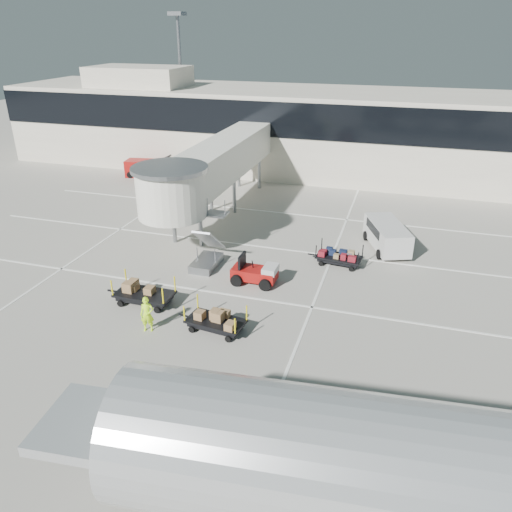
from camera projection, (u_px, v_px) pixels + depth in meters
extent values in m
plane|color=#B4B0A1|center=(196.00, 309.00, 26.98)|extent=(140.00, 140.00, 0.00)
cube|color=white|center=(209.00, 291.00, 28.71)|extent=(40.00, 0.15, 0.02)
cube|color=white|center=(247.00, 245.00, 34.78)|extent=(40.00, 0.15, 0.02)
cube|color=white|center=(273.00, 212.00, 40.84)|extent=(40.00, 0.15, 0.02)
cube|color=white|center=(335.00, 249.00, 34.05)|extent=(0.15, 30.00, 0.02)
cube|color=white|center=(127.00, 224.00, 38.30)|extent=(0.15, 30.00, 0.02)
cube|color=beige|center=(309.00, 131.00, 51.28)|extent=(64.00, 12.00, 8.00)
cube|color=black|center=(297.00, 121.00, 45.20)|extent=(64.00, 0.12, 3.20)
cube|color=beige|center=(139.00, 76.00, 52.21)|extent=(10.00, 6.00, 2.00)
cylinder|color=gray|center=(181.00, 86.00, 57.51)|extent=(0.36, 0.36, 15.00)
cube|color=gray|center=(177.00, 14.00, 54.34)|extent=(1.60, 1.60, 0.40)
cube|color=silver|center=(222.00, 160.00, 39.22)|extent=(3.00, 18.00, 2.80)
cylinder|color=silver|center=(171.00, 193.00, 31.42)|extent=(4.40, 4.40, 3.00)
cylinder|color=gray|center=(170.00, 169.00, 30.75)|extent=(4.80, 4.80, 0.25)
cylinder|color=gray|center=(174.00, 223.00, 34.63)|extent=(0.28, 0.28, 2.90)
cylinder|color=gray|center=(201.00, 226.00, 34.10)|extent=(0.28, 0.28, 2.90)
cylinder|color=gray|center=(211.00, 193.00, 40.69)|extent=(0.28, 0.28, 2.90)
cylinder|color=gray|center=(234.00, 195.00, 40.16)|extent=(0.28, 0.28, 2.90)
cylinder|color=gray|center=(239.00, 171.00, 46.76)|extent=(0.28, 0.28, 2.90)
cylinder|color=gray|center=(259.00, 173.00, 46.23)|extent=(0.28, 0.28, 2.90)
cube|color=gray|center=(206.00, 263.00, 31.58)|extent=(1.40, 2.60, 0.50)
cube|color=gray|center=(209.00, 240.00, 31.53)|extent=(1.20, 2.60, 2.06)
cube|color=gray|center=(216.00, 214.00, 32.21)|extent=(1.40, 1.20, 0.12)
cube|color=maroon|center=(254.00, 274.00, 29.47)|extent=(2.65, 1.31, 0.66)
cube|color=silver|center=(270.00, 269.00, 29.01)|extent=(0.79, 1.22, 0.38)
cube|color=black|center=(242.00, 262.00, 29.41)|extent=(0.15, 1.10, 0.99)
cylinder|color=black|center=(236.00, 280.00, 29.21)|extent=(0.71, 0.29, 0.70)
cylinder|color=black|center=(244.00, 270.00, 30.44)|extent=(0.71, 0.29, 0.70)
cylinder|color=black|center=(265.00, 285.00, 28.72)|extent=(0.71, 0.29, 0.70)
cylinder|color=black|center=(272.00, 274.00, 29.95)|extent=(0.71, 0.29, 0.70)
cube|color=black|center=(339.00, 257.00, 31.74)|extent=(2.95, 1.71, 0.11)
cube|color=black|center=(339.00, 260.00, 31.81)|extent=(2.65, 1.47, 0.23)
cube|color=black|center=(313.00, 255.00, 32.42)|extent=(0.66, 0.15, 0.07)
cylinder|color=black|center=(321.00, 264.00, 31.72)|extent=(0.33, 0.17, 0.32)
cylinder|color=black|center=(326.00, 256.00, 32.77)|extent=(0.33, 0.17, 0.32)
cylinder|color=black|center=(351.00, 269.00, 31.01)|extent=(0.33, 0.17, 0.32)
cylinder|color=black|center=(356.00, 261.00, 32.06)|extent=(0.33, 0.17, 0.32)
cylinder|color=black|center=(316.00, 251.00, 31.52)|extent=(0.07, 0.07, 0.84)
cylinder|color=black|center=(322.00, 244.00, 32.57)|extent=(0.07, 0.07, 0.84)
cylinder|color=black|center=(358.00, 259.00, 30.55)|extent=(0.07, 0.07, 0.84)
cylinder|color=black|center=(363.00, 251.00, 31.60)|extent=(0.07, 0.07, 0.84)
cube|color=#111B37|center=(342.00, 257.00, 31.24)|extent=(0.38, 0.36, 0.29)
cube|color=#111B37|center=(328.00, 251.00, 32.13)|extent=(0.41, 0.31, 0.31)
cube|color=#90764E|center=(346.00, 254.00, 31.60)|extent=(0.48, 0.33, 0.34)
cube|color=#55555A|center=(353.00, 256.00, 31.37)|extent=(0.49, 0.34, 0.31)
cube|color=#90764E|center=(344.00, 256.00, 31.41)|extent=(0.39, 0.31, 0.29)
cube|color=#111B37|center=(330.00, 253.00, 31.92)|extent=(0.45, 0.39, 0.24)
cube|color=#111B37|center=(351.00, 253.00, 31.70)|extent=(0.50, 0.42, 0.41)
cube|color=#90764E|center=(339.00, 256.00, 31.47)|extent=(0.46, 0.36, 0.31)
cube|color=#90764E|center=(344.00, 258.00, 31.18)|extent=(0.38, 0.37, 0.32)
cube|color=#55555A|center=(351.00, 255.00, 31.44)|extent=(0.40, 0.40, 0.35)
cube|color=#111B37|center=(338.00, 254.00, 31.70)|extent=(0.40, 0.36, 0.33)
cube|color=black|center=(216.00, 321.00, 24.89)|extent=(3.07, 1.80, 0.12)
cube|color=black|center=(216.00, 324.00, 24.96)|extent=(2.76, 1.55, 0.24)
cube|color=black|center=(185.00, 316.00, 25.61)|extent=(0.69, 0.16, 0.08)
cylinder|color=black|center=(192.00, 329.00, 24.88)|extent=(0.34, 0.18, 0.33)
cylinder|color=black|center=(205.00, 317.00, 25.96)|extent=(0.34, 0.18, 0.33)
cylinder|color=black|center=(228.00, 339.00, 24.12)|extent=(0.34, 0.18, 0.33)
cylinder|color=black|center=(240.00, 325.00, 25.21)|extent=(0.34, 0.18, 0.33)
cylinder|color=yellow|center=(184.00, 314.00, 24.67)|extent=(0.07, 0.07, 0.88)
cylinder|color=yellow|center=(198.00, 302.00, 25.76)|extent=(0.07, 0.07, 0.88)
cylinder|color=yellow|center=(235.00, 327.00, 23.64)|extent=(0.07, 0.07, 0.88)
cylinder|color=yellow|center=(247.00, 313.00, 24.73)|extent=(0.07, 0.07, 0.88)
cube|color=#9A7C4A|center=(223.00, 322.00, 24.31)|extent=(0.59, 0.52, 0.46)
cube|color=#9A7C4A|center=(231.00, 315.00, 24.85)|extent=(0.67, 0.60, 0.46)
cube|color=#9A7C4A|center=(221.00, 315.00, 24.87)|extent=(0.49, 0.53, 0.42)
cube|color=#9A7C4A|center=(214.00, 315.00, 24.78)|extent=(0.48, 0.54, 0.54)
cube|color=#9A7C4A|center=(200.00, 312.00, 25.20)|extent=(0.50, 0.41, 0.38)
cube|color=black|center=(144.00, 294.00, 27.30)|extent=(3.19, 1.61, 0.13)
cube|color=black|center=(145.00, 297.00, 27.38)|extent=(2.87, 1.37, 0.26)
cube|color=black|center=(114.00, 291.00, 27.89)|extent=(0.74, 0.09, 0.08)
cylinder|color=black|center=(120.00, 303.00, 27.15)|extent=(0.36, 0.15, 0.36)
cylinder|color=black|center=(134.00, 291.00, 28.38)|extent=(0.36, 0.15, 0.36)
cylinder|color=black|center=(157.00, 310.00, 26.55)|extent=(0.36, 0.15, 0.36)
cylinder|color=black|center=(169.00, 297.00, 27.78)|extent=(0.36, 0.15, 0.36)
cylinder|color=yellow|center=(112.00, 288.00, 26.89)|extent=(0.07, 0.07, 0.95)
cylinder|color=yellow|center=(126.00, 277.00, 28.13)|extent=(0.07, 0.07, 0.95)
cylinder|color=yellow|center=(163.00, 297.00, 26.06)|extent=(0.07, 0.07, 0.95)
cylinder|color=yellow|center=(175.00, 284.00, 27.30)|extent=(0.07, 0.07, 0.95)
cube|color=#9A7C4A|center=(162.00, 289.00, 27.28)|extent=(0.47, 0.49, 0.42)
cube|color=#9A7C4A|center=(125.00, 290.00, 27.08)|extent=(0.48, 0.50, 0.51)
cube|color=#9A7C4A|center=(161.00, 293.00, 26.81)|extent=(0.56, 0.51, 0.48)
cube|color=#9A7C4A|center=(139.00, 283.00, 27.66)|extent=(0.65, 0.52, 0.57)
imported|color=#BEFF1A|center=(147.00, 314.00, 24.70)|extent=(0.79, 0.63, 1.88)
cube|color=silver|center=(387.00, 235.00, 33.75)|extent=(3.53, 5.11, 1.53)
cube|color=silver|center=(377.00, 227.00, 35.80)|extent=(1.90, 1.17, 0.89)
cube|color=black|center=(387.00, 228.00, 33.77)|extent=(2.90, 3.47, 0.61)
cylinder|color=black|center=(379.00, 254.00, 32.56)|extent=(0.47, 0.71, 0.67)
cylinder|color=black|center=(407.00, 253.00, 32.69)|extent=(0.47, 0.71, 0.67)
cylinder|color=black|center=(366.00, 236.00, 35.41)|extent=(0.47, 0.71, 0.67)
cylinder|color=black|center=(392.00, 235.00, 35.54)|extent=(0.47, 0.71, 0.67)
cube|color=maroon|center=(147.00, 168.00, 50.02)|extent=(4.39, 2.39, 1.64)
cube|color=black|center=(164.00, 159.00, 49.34)|extent=(1.28, 1.68, 0.58)
cylinder|color=black|center=(130.00, 175.00, 49.73)|extent=(0.69, 0.37, 0.66)
cylinder|color=black|center=(136.00, 171.00, 51.11)|extent=(0.69, 0.37, 0.66)
cylinder|color=black|center=(160.00, 176.00, 49.35)|extent=(0.69, 0.37, 0.66)
cylinder|color=black|center=(165.00, 172.00, 50.72)|extent=(0.69, 0.37, 0.66)
cylinder|color=silver|center=(405.00, 474.00, 13.39)|extent=(16.52, 5.57, 4.05)
cube|color=silver|center=(205.00, 442.00, 14.40)|extent=(10.35, 3.79, 0.35)
cylinder|color=silver|center=(160.00, 470.00, 15.30)|extent=(3.25, 2.61, 2.33)
cube|color=silver|center=(158.00, 448.00, 14.92)|extent=(0.83, 0.33, 1.11)
cylinder|color=gray|center=(257.00, 511.00, 15.18)|extent=(0.30, 0.30, 1.11)
cylinder|color=gray|center=(228.00, 512.00, 14.86)|extent=(0.28, 0.28, 1.62)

